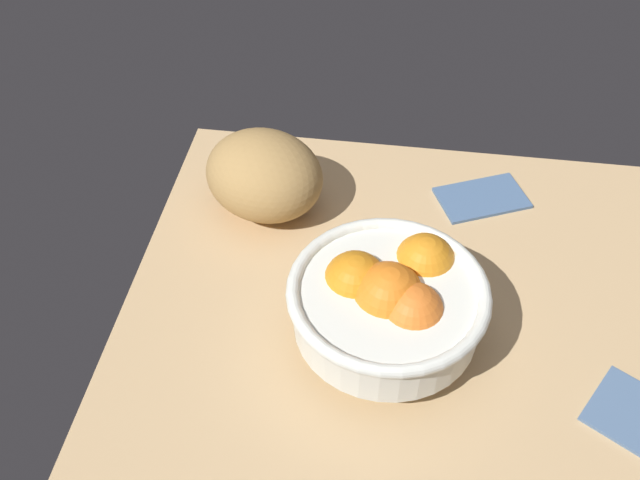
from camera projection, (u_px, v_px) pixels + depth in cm
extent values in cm
cube|color=tan|center=(440.00, 313.00, 93.09)|extent=(80.15, 63.54, 3.00)
cylinder|color=white|center=(384.00, 331.00, 87.44)|extent=(10.36, 10.36, 2.86)
cylinder|color=white|center=(387.00, 308.00, 84.32)|extent=(21.74, 21.74, 5.89)
torus|color=white|center=(388.00, 291.00, 82.22)|extent=(23.34, 23.34, 1.60)
sphere|color=orange|center=(355.00, 283.00, 84.84)|extent=(7.66, 7.66, 7.66)
sphere|color=orange|center=(412.00, 314.00, 81.66)|extent=(7.40, 7.40, 7.40)
sphere|color=orange|center=(388.00, 298.00, 83.05)|extent=(8.47, 8.47, 8.47)
sphere|color=orange|center=(424.00, 266.00, 86.71)|extent=(7.44, 7.44, 7.44)
ellipsoid|color=tan|center=(264.00, 175.00, 100.83)|extent=(21.38, 20.16, 11.71)
cube|color=#4B6A92|center=(482.00, 197.00, 105.68)|extent=(14.55, 12.09, 1.00)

